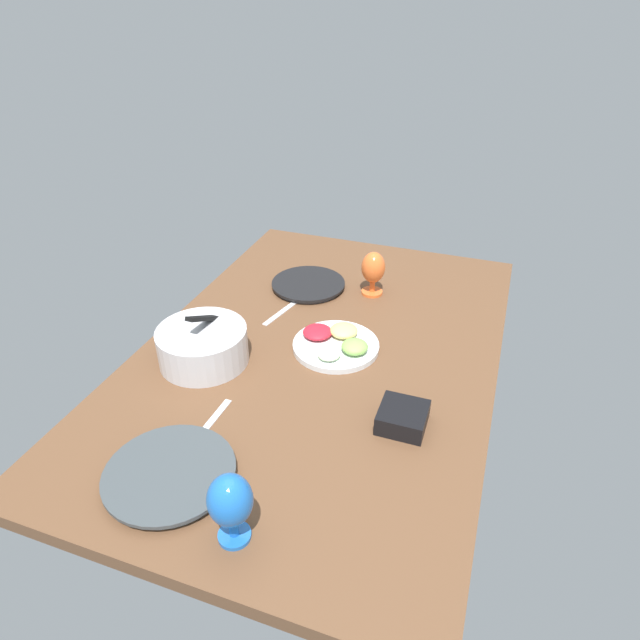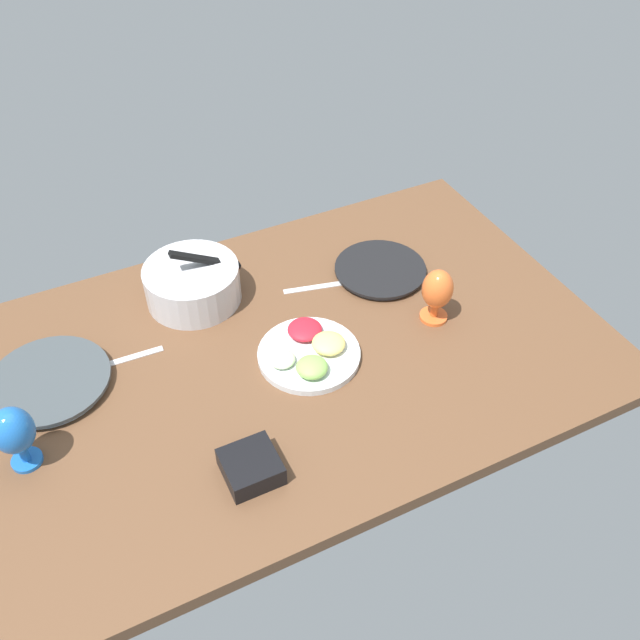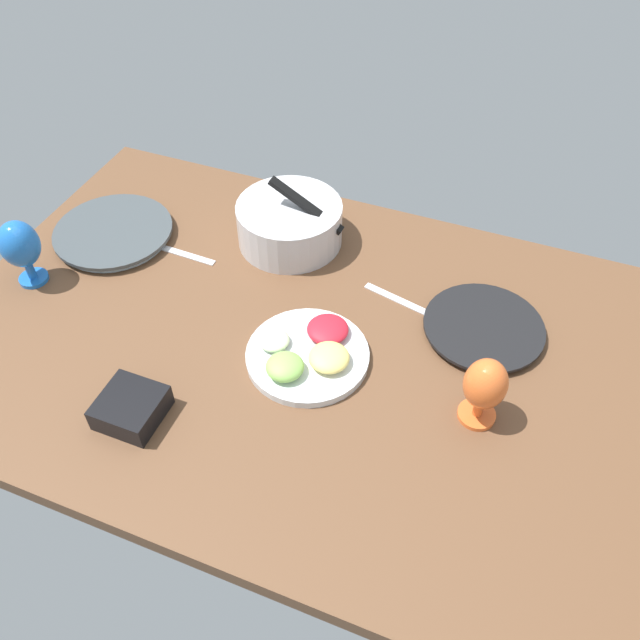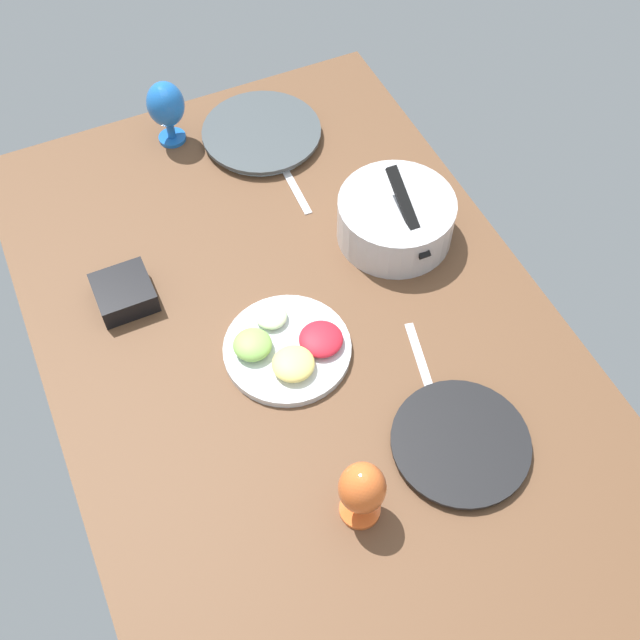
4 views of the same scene
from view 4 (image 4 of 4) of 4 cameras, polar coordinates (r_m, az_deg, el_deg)
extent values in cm
cube|color=brown|center=(164.44, -1.27, -1.53)|extent=(160.00, 104.00, 4.00)
cylinder|color=silver|center=(201.86, -4.27, 13.29)|extent=(27.43, 27.43, 1.59)
cylinder|color=#3E4549|center=(201.01, -4.29, 13.56)|extent=(29.82, 29.82, 0.95)
cylinder|color=#4C4C51|center=(152.13, 10.17, -8.91)|extent=(24.43, 24.43, 1.29)
cylinder|color=black|center=(151.21, 10.23, -8.74)|extent=(26.56, 26.56, 0.77)
cylinder|color=silver|center=(176.22, 5.53, 7.36)|extent=(26.10, 26.10, 10.71)
cylinder|color=white|center=(173.85, 5.61, 8.06)|extent=(23.49, 23.49, 1.93)
cube|color=black|center=(168.67, 6.44, 7.83)|extent=(19.06, 2.93, 10.86)
cylinder|color=silver|center=(159.99, -2.40, -2.13)|extent=(26.27, 26.27, 1.80)
ellipsoid|color=#F9E072|center=(155.12, -1.96, -3.21)|extent=(8.59, 8.59, 3.28)
ellipsoid|color=red|center=(158.43, 0.07, -1.40)|extent=(9.03, 9.03, 2.80)
ellipsoid|color=beige|center=(162.16, -3.57, 0.28)|extent=(6.67, 6.67, 2.38)
ellipsoid|color=#8CC659|center=(157.60, -4.89, -1.91)|extent=(7.92, 7.92, 3.62)
cylinder|color=orange|center=(145.09, 2.92, -13.61)|extent=(7.53, 7.53, 1.00)
cylinder|color=orange|center=(142.93, 2.96, -13.28)|extent=(2.00, 2.00, 3.64)
ellipsoid|color=orange|center=(135.99, 3.10, -12.14)|extent=(8.34, 8.34, 11.32)
cylinder|color=blue|center=(204.48, -10.71, 12.93)|extent=(6.83, 6.83, 1.00)
cylinder|color=blue|center=(202.73, -10.83, 13.48)|extent=(2.00, 2.00, 4.29)
ellipsoid|color=blue|center=(197.62, -11.20, 15.19)|extent=(9.09, 9.09, 11.61)
cube|color=black|center=(171.00, -14.09, 1.94)|extent=(11.88, 11.88, 5.21)
cube|color=tan|center=(169.70, -14.21, 2.28)|extent=(9.75, 9.75, 1.67)
cube|color=silver|center=(189.18, -1.87, 9.65)|extent=(18.05, 2.46, 0.60)
cube|color=silver|center=(160.58, 7.33, -2.85)|extent=(17.94, 5.83, 0.60)
camera|label=1|loc=(2.16, -35.64, 37.96)|focal=30.99mm
camera|label=2|loc=(1.56, -67.25, 25.49)|focal=39.12mm
camera|label=3|loc=(0.75, -63.19, -0.43)|focal=36.92mm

